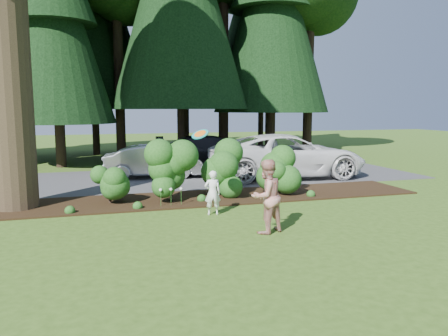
% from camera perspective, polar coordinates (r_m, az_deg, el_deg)
% --- Properties ---
extents(ground, '(80.00, 80.00, 0.00)m').
position_cam_1_polar(ground, '(10.69, -3.16, -7.75)').
color(ground, '#2F4E16').
rests_on(ground, ground).
extents(mulch_bed, '(16.00, 2.50, 0.05)m').
position_cam_1_polar(mulch_bed, '(13.77, -6.27, -4.12)').
color(mulch_bed, black).
rests_on(mulch_bed, ground).
extents(driveway, '(22.00, 6.00, 0.03)m').
position_cam_1_polar(driveway, '(17.91, -8.68, -1.42)').
color(driveway, '#38383A').
rests_on(driveway, ground).
extents(shrub_row, '(6.53, 1.60, 1.61)m').
position_cam_1_polar(shrub_row, '(13.68, -3.06, -0.83)').
color(shrub_row, '#1D4816').
rests_on(shrub_row, ground).
extents(lily_cluster, '(0.69, 0.09, 0.57)m').
position_cam_1_polar(lily_cluster, '(12.81, -6.95, -2.89)').
color(lily_cluster, '#1D4816').
rests_on(lily_cluster, ground).
extents(car_silver_wagon, '(4.17, 1.90, 1.32)m').
position_cam_1_polar(car_silver_wagon, '(18.15, -9.20, 0.85)').
color(car_silver_wagon, '#B1B2B6').
rests_on(car_silver_wagon, driveway).
extents(car_white_suv, '(6.57, 3.33, 1.78)m').
position_cam_1_polar(car_white_suv, '(18.18, 8.26, 1.61)').
color(car_white_suv, silver).
rests_on(car_white_suv, driveway).
extents(car_dark_suv, '(5.62, 2.87, 1.56)m').
position_cam_1_polar(car_dark_suv, '(20.62, -1.41, 2.11)').
color(car_dark_suv, black).
rests_on(car_dark_suv, driveway).
extents(child, '(0.48, 0.35, 1.21)m').
position_cam_1_polar(child, '(11.77, -1.50, -3.25)').
color(child, white).
rests_on(child, ground).
extents(adult, '(1.01, 0.91, 1.71)m').
position_cam_1_polar(adult, '(10.08, 5.54, -3.71)').
color(adult, '#A42415').
rests_on(adult, ground).
extents(frisbee, '(0.49, 0.45, 0.34)m').
position_cam_1_polar(frisbee, '(11.58, -3.14, 4.44)').
color(frisbee, teal).
rests_on(frisbee, ground).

